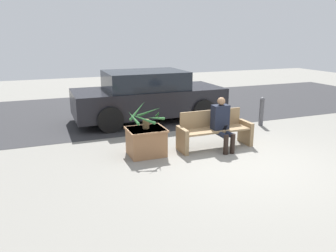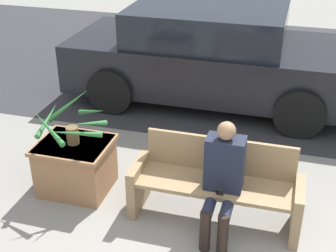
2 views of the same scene
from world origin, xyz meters
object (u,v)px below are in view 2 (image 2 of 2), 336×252
object	(u,v)px
potted_plant	(71,123)
parked_car	(212,55)
person_seated	(222,176)
planter_box	(76,164)
bench	(216,184)

from	to	relation	value
potted_plant	parked_car	xyz separation A→B (m)	(0.95, 2.82, -0.10)
person_seated	planter_box	world-z (taller)	person_seated
potted_plant	parked_car	world-z (taller)	parked_car
bench	planter_box	distance (m)	1.57
bench	potted_plant	size ratio (longest dim) A/B	2.16
person_seated	parked_car	xyz separation A→B (m)	(-0.70, 3.06, 0.10)
planter_box	potted_plant	world-z (taller)	potted_plant
planter_box	parked_car	size ratio (longest dim) A/B	0.18
parked_car	person_seated	bearing A→B (deg)	-77.09
planter_box	parked_car	xyz separation A→B (m)	(0.95, 2.81, 0.41)
potted_plant	planter_box	bearing A→B (deg)	98.73
person_seated	potted_plant	distance (m)	1.68
bench	parked_car	bearing A→B (deg)	102.11
person_seated	parked_car	world-z (taller)	parked_car
person_seated	potted_plant	bearing A→B (deg)	171.78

